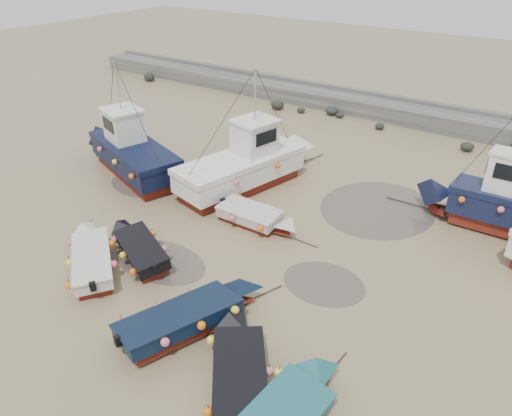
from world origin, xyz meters
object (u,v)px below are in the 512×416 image
Objects in this scene: cabin_boat_0 at (130,150)px; cabin_boat_2 at (510,204)px; person at (246,185)px; dinghy_6 at (239,365)px; cabin_boat_1 at (249,163)px; dinghy_4 at (140,245)px; dinghy_5 at (256,215)px; dinghy_2 at (282,415)px; dinghy_0 at (92,255)px; dinghy_1 at (190,316)px.

cabin_boat_0 is 19.53m from cabin_boat_2.
cabin_boat_0 is 6.86m from person.
cabin_boat_1 is (-7.46, 11.09, 0.78)m from dinghy_6.
dinghy_4 is 1.01× the size of dinghy_5.
cabin_boat_0 is at bearing 153.24° from dinghy_2.
dinghy_0 is 18.29m from cabin_boat_2.
cabin_boat_0 is at bearing 74.73° from dinghy_0.
dinghy_2 is at bearing -58.46° from dinghy_6.
cabin_boat_2 is (18.83, 5.19, 0.03)m from cabin_boat_0.
dinghy_6 is 13.41m from person.
cabin_boat_0 and cabin_boat_1 have the same top height.
dinghy_5 is (2.60, 4.82, 0.01)m from dinghy_4.
dinghy_1 is 0.68× the size of cabin_boat_2.
dinghy_6 is (7.32, -2.98, -0.00)m from dinghy_4.
dinghy_0 is 10.63m from dinghy_2.
dinghy_6 is at bearing 162.94° from dinghy_2.
cabin_boat_0 is at bearing 165.06° from dinghy_1.
cabin_boat_0 reaches higher than dinghy_2.
dinghy_6 is at bearing 160.24° from cabin_boat_2.
dinghy_2 is at bearing 38.79° from dinghy_5.
dinghy_1 is at bearing 72.31° from person.
cabin_boat_0 is (-6.63, 5.76, 0.78)m from dinghy_4.
dinghy_5 is 3.27× the size of person.
dinghy_5 is at bearing 83.81° from dinghy_6.
dinghy_0 is 0.51× the size of cabin_boat_1.
person is at bearing 135.97° from dinghy_1.
person is (6.34, 2.27, -1.34)m from cabin_boat_0.
cabin_boat_1 is at bearing 162.81° from person.
cabin_boat_2 is (7.56, 13.10, 0.83)m from dinghy_1.
dinghy_1 is 1.09× the size of dinghy_2.
dinghy_1 is at bearing 16.87° from dinghy_5.
dinghy_1 and dinghy_6 have the same top height.
dinghy_0 is at bearing -123.34° from cabin_boat_0.
cabin_boat_1 and cabin_boat_2 have the same top height.
dinghy_0 is 0.91× the size of dinghy_2.
dinghy_2 is 1.10× the size of dinghy_4.
cabin_boat_0 reaches higher than dinghy_5.
dinghy_5 is at bearing -76.22° from cabin_boat_0.
cabin_boat_0 is 6.18× the size of person.
dinghy_2 is (10.41, -2.15, 0.01)m from dinghy_0.
dinghy_4 reaches higher than person.
dinghy_4 is 5.48m from dinghy_5.
dinghy_1 and dinghy_4 have the same top height.
dinghy_2 is 1.11× the size of dinghy_5.
dinghy_1 is at bearing 165.19° from dinghy_2.
dinghy_0 is 8.50m from dinghy_6.
cabin_boat_1 is at bearing 32.20° from dinghy_0.
dinghy_6 is 13.39m from cabin_boat_1.
dinghy_1 is 4.98m from dinghy_2.
dinghy_0 is 3.31× the size of person.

